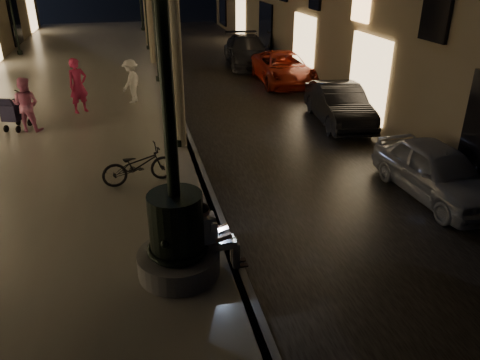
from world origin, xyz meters
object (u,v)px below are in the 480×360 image
object	(u,v)px
fountain_lamppost	(176,221)
car_front	(437,171)
car_third	(283,68)
bicycle	(138,165)
lamp_curb_b	(154,7)
car_rear	(247,51)
car_second	(339,104)
pedestrian_red	(78,86)
pedestrian_white	(131,81)
seated_man_laptop	(213,234)
stroller	(15,111)
lamp_curb_a	(174,37)
pedestrian_pink	(26,104)

from	to	relation	value
fountain_lamppost	car_front	distance (m)	6.51
car_third	bicycle	distance (m)	11.51
lamp_curb_b	car_rear	bearing A→B (deg)	33.76
car_second	car_rear	xyz separation A→B (m)	(-0.75, 9.80, 0.08)
car_second	pedestrian_red	size ratio (longest dim) A/B	2.14
fountain_lamppost	car_second	size ratio (longest dim) A/B	1.31
pedestrian_white	fountain_lamppost	bearing A→B (deg)	32.98
seated_man_laptop	pedestrian_red	world-z (taller)	pedestrian_red
seated_man_laptop	stroller	world-z (taller)	seated_man_laptop
stroller	pedestrian_red	size ratio (longest dim) A/B	0.65
lamp_curb_a	stroller	bearing A→B (deg)	151.80
lamp_curb_a	car_rear	xyz separation A→B (m)	(4.75, 11.18, -2.50)
stroller	pedestrian_pink	bearing A→B (deg)	-8.52
car_second	car_third	world-z (taller)	car_third
fountain_lamppost	bicycle	size ratio (longest dim) A/B	3.01
lamp_curb_a	car_second	distance (m)	6.23
bicycle	pedestrian_red	bearing A→B (deg)	5.38
seated_man_laptop	pedestrian_white	world-z (taller)	pedestrian_white
lamp_curb_a	bicycle	xyz separation A→B (m)	(-1.22, -2.23, -2.58)
lamp_curb_a	car_front	world-z (taller)	lamp_curb_a
car_front	car_rear	distance (m)	15.30
fountain_lamppost	seated_man_laptop	xyz separation A→B (m)	(0.61, 0.00, -0.33)
fountain_lamppost	pedestrian_white	world-z (taller)	fountain_lamppost
pedestrian_white	lamp_curb_b	bearing A→B (deg)	-170.58
stroller	pedestrian_white	distance (m)	4.27
fountain_lamppost	bicycle	xyz separation A→B (m)	(-0.52, 3.77, -0.56)
seated_man_laptop	car_second	world-z (taller)	seated_man_laptop
lamp_curb_a	car_third	xyz separation A→B (m)	(5.41, 7.17, -2.57)
fountain_lamppost	seated_man_laptop	world-z (taller)	fountain_lamppost
seated_man_laptop	lamp_curb_a	xyz separation A→B (m)	(0.09, 6.00, 2.35)
fountain_lamppost	lamp_curb_a	bearing A→B (deg)	83.35
stroller	car_rear	size ratio (longest dim) A/B	0.24
lamp_curb_b	bicycle	xyz separation A→B (m)	(-1.22, -10.23, -2.58)
seated_man_laptop	car_front	xyz separation A→B (m)	(5.59, 1.89, -0.26)
stroller	car_front	size ratio (longest dim) A/B	0.33
stroller	bicycle	size ratio (longest dim) A/B	0.70
car_rear	pedestrian_pink	size ratio (longest dim) A/B	3.03
car_front	bicycle	bearing A→B (deg)	161.45
seated_man_laptop	lamp_curb_a	distance (m)	6.44
car_rear	pedestrian_white	bearing A→B (deg)	-127.50
car_second	pedestrian_white	distance (m)	7.56
lamp_curb_a	stroller	xyz separation A→B (m)	(-4.81, 2.58, -2.43)
car_third	pedestrian_pink	bearing A→B (deg)	-151.27
pedestrian_red	car_rear	bearing A→B (deg)	9.82
car_front	pedestrian_pink	world-z (taller)	pedestrian_pink
pedestrian_red	fountain_lamppost	bearing A→B (deg)	-110.13
stroller	car_second	world-z (taller)	stroller
stroller	lamp_curb_b	bearing A→B (deg)	69.34
seated_man_laptop	lamp_curb_a	world-z (taller)	lamp_curb_a
lamp_curb_b	pedestrian_pink	world-z (taller)	lamp_curb_b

